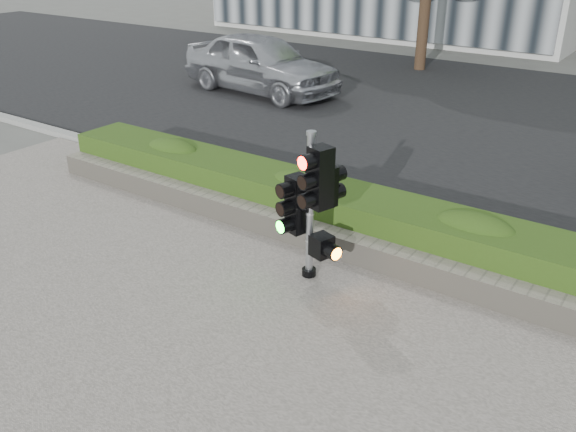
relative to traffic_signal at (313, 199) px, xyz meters
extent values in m
plane|color=#51514C|center=(0.16, -1.19, -1.13)|extent=(120.00, 120.00, 0.00)
cube|color=black|center=(0.16, 8.81, -1.12)|extent=(60.00, 13.00, 0.02)
cube|color=gray|center=(0.16, 1.96, -1.07)|extent=(60.00, 0.25, 0.12)
cube|color=gray|center=(0.16, 0.71, -0.93)|extent=(12.00, 0.32, 0.34)
cube|color=#4A7123|center=(0.16, 1.36, -0.76)|extent=(12.00, 1.00, 0.68)
cylinder|color=black|center=(-4.34, 13.31, 0.89)|extent=(0.36, 0.36, 4.03)
cylinder|color=black|center=(-0.03, -0.02, -1.05)|extent=(0.19, 0.19, 0.09)
cylinder|color=gray|center=(-0.03, -0.02, -0.13)|extent=(0.10, 0.10, 1.94)
cylinder|color=gray|center=(-0.03, -0.02, 0.87)|extent=(0.12, 0.12, 0.05)
cube|color=#FF1107|center=(0.17, -0.11, 0.37)|extent=(0.31, 0.31, 0.78)
cube|color=#14E51E|center=(-0.25, 0.02, -0.13)|extent=(0.31, 0.31, 0.78)
cube|color=black|center=(0.06, 0.18, 0.13)|extent=(0.31, 0.31, 0.53)
cube|color=orange|center=(0.17, -0.05, -0.58)|extent=(0.31, 0.31, 0.28)
imported|color=#B1B2B9|center=(-6.74, 7.76, -0.29)|extent=(5.01, 2.49, 1.64)
camera|label=1|loc=(3.75, -5.94, 3.06)|focal=38.00mm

